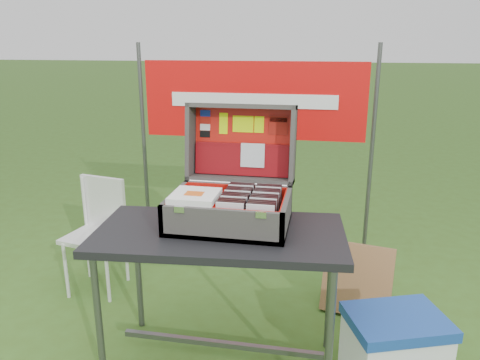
% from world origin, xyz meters
% --- Properties ---
extents(ground, '(80.00, 80.00, 0.00)m').
position_xyz_m(ground, '(0.00, 0.00, 0.00)').
color(ground, '#3A5C1D').
rests_on(ground, ground).
extents(table, '(1.31, 0.73, 0.79)m').
position_xyz_m(table, '(0.03, -0.10, 0.39)').
color(table, black).
rests_on(table, ground).
extents(table_top, '(1.31, 0.73, 0.04)m').
position_xyz_m(table_top, '(0.03, -0.10, 0.77)').
color(table_top, black).
rests_on(table_top, ground).
extents(table_leg_fl, '(0.04, 0.04, 0.75)m').
position_xyz_m(table_leg_fl, '(-0.54, -0.35, 0.37)').
color(table_leg_fl, '#59595B').
rests_on(table_leg_fl, ground).
extents(table_leg_fr, '(0.04, 0.04, 0.75)m').
position_xyz_m(table_leg_fr, '(0.60, -0.35, 0.37)').
color(table_leg_fr, '#59595B').
rests_on(table_leg_fr, ground).
extents(table_leg_bl, '(0.04, 0.04, 0.75)m').
position_xyz_m(table_leg_bl, '(-0.54, 0.16, 0.37)').
color(table_leg_bl, '#59595B').
rests_on(table_leg_bl, ground).
extents(table_leg_br, '(0.04, 0.04, 0.75)m').
position_xyz_m(table_leg_br, '(0.60, 0.16, 0.37)').
color(table_leg_br, '#59595B').
rests_on(table_leg_br, ground).
extents(table_brace, '(1.11, 0.03, 0.03)m').
position_xyz_m(table_brace, '(0.03, -0.10, 0.12)').
color(table_brace, '#59595B').
rests_on(table_brace, ground).
extents(suitcase, '(0.61, 0.60, 0.59)m').
position_xyz_m(suitcase, '(0.06, 0.04, 1.08)').
color(suitcase, '#524F4B').
rests_on(suitcase, table).
extents(suitcase_base_bottom, '(0.61, 0.44, 0.02)m').
position_xyz_m(suitcase_base_bottom, '(0.06, -0.02, 0.80)').
color(suitcase_base_bottom, '#524F4B').
rests_on(suitcase_base_bottom, table_top).
extents(suitcase_base_wall_front, '(0.61, 0.02, 0.16)m').
position_xyz_m(suitcase_base_wall_front, '(0.06, -0.23, 0.87)').
color(suitcase_base_wall_front, '#524F4B').
rests_on(suitcase_base_wall_front, table_top).
extents(suitcase_base_wall_back, '(0.61, 0.02, 0.16)m').
position_xyz_m(suitcase_base_wall_back, '(0.06, 0.18, 0.87)').
color(suitcase_base_wall_back, '#524F4B').
rests_on(suitcase_base_wall_back, table_top).
extents(suitcase_base_wall_left, '(0.02, 0.44, 0.16)m').
position_xyz_m(suitcase_base_wall_left, '(-0.23, -0.02, 0.87)').
color(suitcase_base_wall_left, '#524F4B').
rests_on(suitcase_base_wall_left, table_top).
extents(suitcase_base_wall_right, '(0.02, 0.44, 0.16)m').
position_xyz_m(suitcase_base_wall_right, '(0.35, -0.02, 0.87)').
color(suitcase_base_wall_right, '#524F4B').
rests_on(suitcase_base_wall_right, table_top).
extents(suitcase_liner_floor, '(0.56, 0.39, 0.01)m').
position_xyz_m(suitcase_liner_floor, '(0.06, -0.02, 0.81)').
color(suitcase_liner_floor, red).
rests_on(suitcase_liner_floor, suitcase_base_bottom).
extents(suitcase_latch_left, '(0.05, 0.01, 0.03)m').
position_xyz_m(suitcase_latch_left, '(-0.13, -0.24, 0.94)').
color(suitcase_latch_left, silver).
rests_on(suitcase_latch_left, suitcase_base_wall_front).
extents(suitcase_latch_right, '(0.05, 0.01, 0.03)m').
position_xyz_m(suitcase_latch_right, '(0.26, -0.24, 0.94)').
color(suitcase_latch_right, silver).
rests_on(suitcase_latch_right, suitcase_base_wall_front).
extents(suitcase_hinge, '(0.55, 0.02, 0.02)m').
position_xyz_m(suitcase_hinge, '(0.06, 0.20, 0.95)').
color(suitcase_hinge, silver).
rests_on(suitcase_hinge, suitcase_base_wall_back).
extents(suitcase_lid_back, '(0.61, 0.08, 0.43)m').
position_xyz_m(suitcase_lid_back, '(0.06, 0.37, 1.15)').
color(suitcase_lid_back, '#524F4B').
rests_on(suitcase_lid_back, suitcase_base_wall_back).
extents(suitcase_lid_rim_far, '(0.61, 0.16, 0.04)m').
position_xyz_m(suitcase_lid_rim_far, '(0.06, 0.33, 1.36)').
color(suitcase_lid_rim_far, '#524F4B').
rests_on(suitcase_lid_rim_far, suitcase_lid_back).
extents(suitcase_lid_rim_near, '(0.61, 0.16, 0.04)m').
position_xyz_m(suitcase_lid_rim_near, '(0.06, 0.28, 0.95)').
color(suitcase_lid_rim_near, '#524F4B').
rests_on(suitcase_lid_rim_near, suitcase_lid_back).
extents(suitcase_lid_rim_left, '(0.02, 0.22, 0.45)m').
position_xyz_m(suitcase_lid_rim_left, '(-0.23, 0.30, 1.16)').
color(suitcase_lid_rim_left, '#524F4B').
rests_on(suitcase_lid_rim_left, suitcase_lid_back).
extents(suitcase_lid_rim_right, '(0.02, 0.22, 0.45)m').
position_xyz_m(suitcase_lid_rim_right, '(0.35, 0.30, 1.16)').
color(suitcase_lid_rim_right, '#524F4B').
rests_on(suitcase_lid_rim_right, suitcase_lid_back).
extents(suitcase_lid_liner, '(0.56, 0.05, 0.38)m').
position_xyz_m(suitcase_lid_liner, '(0.06, 0.36, 1.15)').
color(suitcase_lid_liner, red).
rests_on(suitcase_lid_liner, suitcase_lid_back).
extents(suitcase_liner_wall_front, '(0.56, 0.01, 0.14)m').
position_xyz_m(suitcase_liner_wall_front, '(0.06, -0.21, 0.88)').
color(suitcase_liner_wall_front, red).
rests_on(suitcase_liner_wall_front, suitcase_base_bottom).
extents(suitcase_liner_wall_back, '(0.56, 0.01, 0.14)m').
position_xyz_m(suitcase_liner_wall_back, '(0.06, 0.17, 0.88)').
color(suitcase_liner_wall_back, red).
rests_on(suitcase_liner_wall_back, suitcase_base_bottom).
extents(suitcase_liner_wall_left, '(0.01, 0.39, 0.14)m').
position_xyz_m(suitcase_liner_wall_left, '(-0.22, -0.02, 0.88)').
color(suitcase_liner_wall_left, red).
rests_on(suitcase_liner_wall_left, suitcase_base_bottom).
extents(suitcase_liner_wall_right, '(0.01, 0.39, 0.14)m').
position_xyz_m(suitcase_liner_wall_right, '(0.34, -0.02, 0.88)').
color(suitcase_liner_wall_right, red).
rests_on(suitcase_liner_wall_right, suitcase_base_bottom).
extents(suitcase_lid_pocket, '(0.54, 0.05, 0.18)m').
position_xyz_m(suitcase_lid_pocket, '(0.06, 0.33, 1.05)').
color(suitcase_lid_pocket, maroon).
rests_on(suitcase_lid_pocket, suitcase_lid_liner).
extents(suitcase_pocket_edge, '(0.53, 0.02, 0.02)m').
position_xyz_m(suitcase_pocket_edge, '(0.06, 0.33, 1.14)').
color(suitcase_pocket_edge, maroon).
rests_on(suitcase_pocket_edge, suitcase_lid_pocket).
extents(suitcase_pocket_cd, '(0.14, 0.03, 0.14)m').
position_xyz_m(suitcase_pocket_cd, '(0.13, 0.31, 1.09)').
color(suitcase_pocket_cd, silver).
rests_on(suitcase_pocket_cd, suitcase_lid_pocket).
extents(lid_sticker_cc_a, '(0.06, 0.01, 0.04)m').
position_xyz_m(lid_sticker_cc_a, '(-0.16, 0.37, 1.31)').
color(lid_sticker_cc_a, '#1933B2').
rests_on(lid_sticker_cc_a, suitcase_lid_liner).
extents(lid_sticker_cc_b, '(0.06, 0.01, 0.04)m').
position_xyz_m(lid_sticker_cc_b, '(-0.16, 0.37, 1.27)').
color(lid_sticker_cc_b, maroon).
rests_on(lid_sticker_cc_b, suitcase_lid_liner).
extents(lid_sticker_cc_c, '(0.06, 0.01, 0.04)m').
position_xyz_m(lid_sticker_cc_c, '(-0.16, 0.36, 1.23)').
color(lid_sticker_cc_c, white).
rests_on(lid_sticker_cc_c, suitcase_lid_liner).
extents(lid_sticker_cc_d, '(0.06, 0.01, 0.04)m').
position_xyz_m(lid_sticker_cc_d, '(-0.16, 0.36, 1.19)').
color(lid_sticker_cc_d, black).
rests_on(lid_sticker_cc_d, suitcase_lid_liner).
extents(lid_card_neon_tall, '(0.05, 0.02, 0.12)m').
position_xyz_m(lid_card_neon_tall, '(-0.05, 0.36, 1.25)').
color(lid_card_neon_tall, '#CDF604').
rests_on(lid_card_neon_tall, suitcase_lid_liner).
extents(lid_card_neon_main, '(0.12, 0.01, 0.09)m').
position_xyz_m(lid_card_neon_main, '(0.06, 0.36, 1.25)').
color(lid_card_neon_main, '#CDF604').
rests_on(lid_card_neon_main, suitcase_lid_liner).
extents(lid_card_neon_small, '(0.05, 0.01, 0.09)m').
position_xyz_m(lid_card_neon_small, '(0.15, 0.36, 1.25)').
color(lid_card_neon_small, '#CDF604').
rests_on(lid_card_neon_small, suitcase_lid_liner).
extents(lid_sticker_band, '(0.11, 0.02, 0.11)m').
position_xyz_m(lid_sticker_band, '(0.26, 0.36, 1.25)').
color(lid_sticker_band, maroon).
rests_on(lid_sticker_band, suitcase_lid_liner).
extents(lid_sticker_band_bar, '(0.10, 0.01, 0.02)m').
position_xyz_m(lid_sticker_band_bar, '(0.26, 0.37, 1.28)').
color(lid_sticker_band_bar, black).
rests_on(lid_sticker_band_bar, suitcase_lid_liner).
extents(cd_left_0, '(0.13, 0.01, 0.15)m').
position_xyz_m(cd_left_0, '(0.10, -0.19, 0.89)').
color(cd_left_0, silver).
rests_on(cd_left_0, suitcase_liner_floor).
extents(cd_left_1, '(0.13, 0.01, 0.15)m').
position_xyz_m(cd_left_1, '(0.10, -0.17, 0.89)').
color(cd_left_1, black).
rests_on(cd_left_1, suitcase_liner_floor).
extents(cd_left_2, '(0.13, 0.01, 0.15)m').
position_xyz_m(cd_left_2, '(0.10, -0.14, 0.89)').
color(cd_left_2, black).
rests_on(cd_left_2, suitcase_liner_floor).
extents(cd_left_3, '(0.13, 0.01, 0.15)m').
position_xyz_m(cd_left_3, '(0.10, -0.12, 0.89)').
color(cd_left_3, black).
rests_on(cd_left_3, suitcase_liner_floor).
extents(cd_left_4, '(0.13, 0.01, 0.15)m').
position_xyz_m(cd_left_4, '(0.10, -0.09, 0.89)').
color(cd_left_4, silver).
rests_on(cd_left_4, suitcase_liner_floor).
extents(cd_left_5, '(0.13, 0.01, 0.15)m').
position_xyz_m(cd_left_5, '(0.10, -0.07, 0.89)').
color(cd_left_5, black).
rests_on(cd_left_5, suitcase_liner_floor).
extents(cd_left_6, '(0.13, 0.01, 0.15)m').
position_xyz_m(cd_left_6, '(0.10, -0.05, 0.89)').
color(cd_left_6, black).
rests_on(cd_left_6, suitcase_liner_floor).
extents(cd_left_7, '(0.13, 0.01, 0.15)m').
position_xyz_m(cd_left_7, '(0.10, -0.02, 0.89)').
color(cd_left_7, black).
rests_on(cd_left_7, suitcase_liner_floor).
extents(cd_left_8, '(0.13, 0.01, 0.15)m').
position_xyz_m(cd_left_8, '(0.10, 0.00, 0.89)').
color(cd_left_8, silver).
rests_on(cd_left_8, suitcase_liner_floor).
extents(cd_left_9, '(0.13, 0.01, 0.15)m').
position_xyz_m(cd_left_9, '(0.10, 0.02, 0.89)').
color(cd_left_9, black).
rests_on(cd_left_9, suitcase_liner_floor).
extents(cd_left_10, '(0.13, 0.01, 0.15)m').
position_xyz_m(cd_left_10, '(0.10, 0.05, 0.89)').
color(cd_left_10, black).
rests_on(cd_left_10, suitcase_liner_floor).
extents(cd_left_11, '(0.13, 0.01, 0.15)m').
position_xyz_m(cd_left_11, '(0.10, 0.07, 0.89)').
color(cd_left_11, black).
rests_on(cd_left_11, suitcase_liner_floor).
extents(cd_left_12, '(0.13, 0.01, 0.15)m').
position_xyz_m(cd_left_12, '(0.10, 0.10, 0.89)').
color(cd_left_12, silver).
rests_on(cd_left_12, suitcase_liner_floor).
extents(cd_left_13, '(0.13, 0.01, 0.15)m').
position_xyz_m(cd_left_13, '(0.10, 0.12, 0.89)').
color(cd_left_13, black).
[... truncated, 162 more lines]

